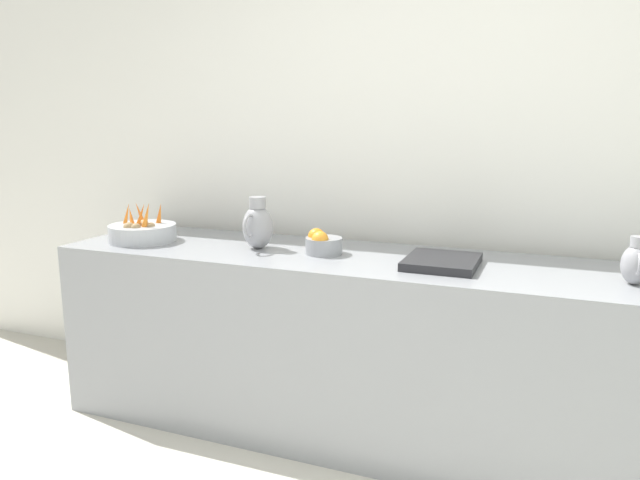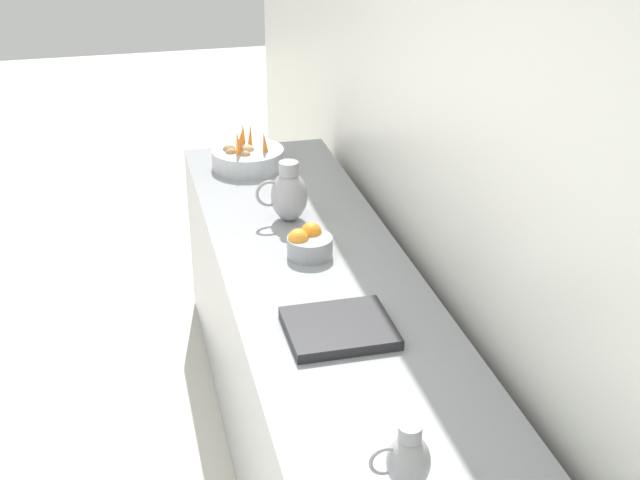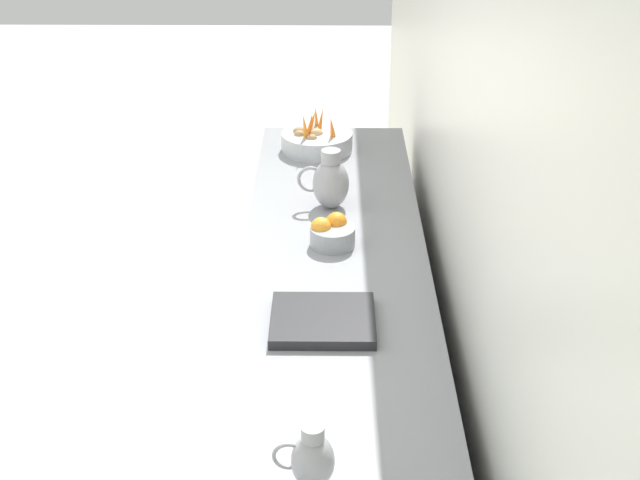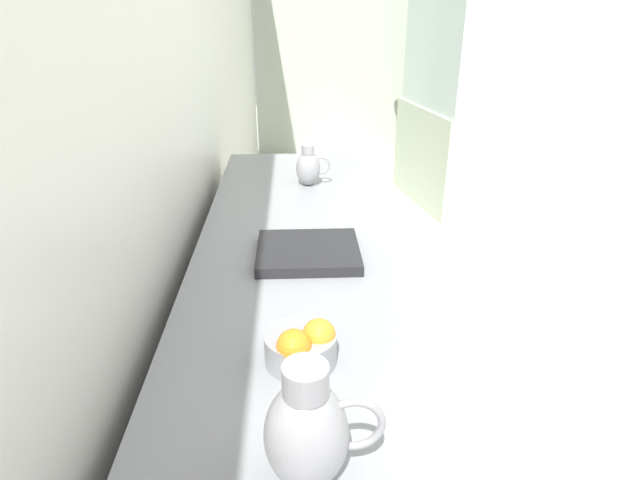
{
  "view_description": "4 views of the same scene",
  "coord_description": "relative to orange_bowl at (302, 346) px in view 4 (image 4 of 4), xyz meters",
  "views": [
    {
      "loc": [
        1.08,
        0.53,
        1.5
      ],
      "look_at": [
        -1.33,
        -0.43,
        0.97
      ],
      "focal_mm": 33.76,
      "sensor_mm": 36.0,
      "label": 1
    },
    {
      "loc": [
        -0.81,
        2.44,
        2.39
      ],
      "look_at": [
        -1.46,
        -0.22,
        1.07
      ],
      "focal_mm": 49.78,
      "sensor_mm": 36.0,
      "label": 2
    },
    {
      "loc": [
        -1.47,
        2.52,
        2.46
      ],
      "look_at": [
        -1.44,
        -0.36,
        0.96
      ],
      "focal_mm": 49.8,
      "sensor_mm": 36.0,
      "label": 3
    },
    {
      "loc": [
        -1.48,
        -1.52,
        1.68
      ],
      "look_at": [
        -1.42,
        -0.08,
        1.01
      ],
      "focal_mm": 29.97,
      "sensor_mm": 36.0,
      "label": 4
    }
  ],
  "objects": [
    {
      "name": "tile_wall_left",
      "position": [
        -0.47,
        0.78,
        0.58
      ],
      "size": [
        0.1,
        7.89,
        3.0
      ],
      "primitive_type": "cube",
      "color": "white",
      "rests_on": "ground_plane"
    },
    {
      "name": "back_wall_green",
      "position": [
        3.58,
        4.91,
        0.58
      ],
      "size": [
        8.0,
        0.1,
        3.0
      ],
      "primitive_type": "cube",
      "color": "#B7C1B2",
      "rests_on": "ground_plane"
    },
    {
      "name": "prep_counter",
      "position": [
        -0.01,
        0.28,
        -0.49
      ],
      "size": [
        0.7,
        3.1,
        0.87
      ],
      "primitive_type": "cube",
      "color": "gray",
      "rests_on": "ground_plane"
    },
    {
      "name": "orange_bowl",
      "position": [
        0.0,
        0.0,
        0.0
      ],
      "size": [
        0.17,
        0.17,
        0.12
      ],
      "color": "gray",
      "rests_on": "prep_counter"
    },
    {
      "name": "metal_pitcher_tall",
      "position": [
        0.01,
        -0.33,
        0.06
      ],
      "size": [
        0.21,
        0.15,
        0.25
      ],
      "color": "#939399",
      "rests_on": "prep_counter"
    },
    {
      "name": "metal_pitcher_short",
      "position": [
        0.05,
        1.3,
        0.03
      ],
      "size": [
        0.16,
        0.11,
        0.19
      ],
      "color": "#939399",
      "rests_on": "prep_counter"
    },
    {
      "name": "counter_sink_basin",
      "position": [
        0.03,
        0.56,
        -0.03
      ],
      "size": [
        0.34,
        0.3,
        0.04
      ],
      "primitive_type": "cube",
      "color": "#232326",
      "rests_on": "prep_counter"
    },
    {
      "name": "glass_block_booth",
      "position": [
        1.8,
        3.48,
        0.08
      ],
      "size": [
        1.84,
        1.41,
        2.03
      ],
      "color": "#B7C6AD",
      "rests_on": "ground_plane"
    }
  ]
}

